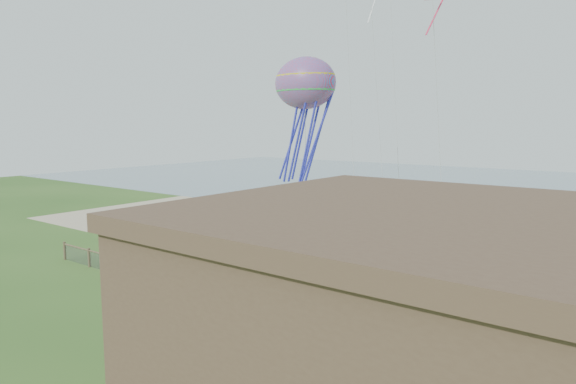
# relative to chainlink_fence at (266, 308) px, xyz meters

# --- Properties ---
(ground) EXTENTS (160.00, 160.00, 0.00)m
(ground) POSITION_rel_chainlink_fence_xyz_m (0.00, -6.00, -0.55)
(ground) COLOR #2D551D
(ground) RESTS_ON ground
(sand_beach) EXTENTS (72.00, 20.00, 0.02)m
(sand_beach) POSITION_rel_chainlink_fence_xyz_m (0.00, 16.00, -0.55)
(sand_beach) COLOR #BEB089
(sand_beach) RESTS_ON ground
(ocean) EXTENTS (160.00, 68.00, 0.02)m
(ocean) POSITION_rel_chainlink_fence_xyz_m (0.00, 60.00, -0.55)
(ocean) COLOR slate
(ocean) RESTS_ON ground
(chainlink_fence) EXTENTS (36.20, 0.20, 1.25)m
(chainlink_fence) POSITION_rel_chainlink_fence_xyz_m (0.00, 0.00, 0.00)
(chainlink_fence) COLOR brown
(chainlink_fence) RESTS_ON ground
(picnic_table) EXTENTS (2.09, 1.80, 0.75)m
(picnic_table) POSITION_rel_chainlink_fence_xyz_m (8.06, -1.00, -0.17)
(picnic_table) COLOR brown
(picnic_table) RESTS_ON ground
(octopus_kite) EXTENTS (3.82, 2.79, 7.61)m
(octopus_kite) POSITION_rel_chainlink_fence_xyz_m (-2.19, 6.22, 9.06)
(octopus_kite) COLOR red
(kite_red) EXTENTS (1.63, 1.94, 2.50)m
(kite_red) POSITION_rel_chainlink_fence_xyz_m (3.90, 9.34, 15.11)
(kite_red) COLOR #E42852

